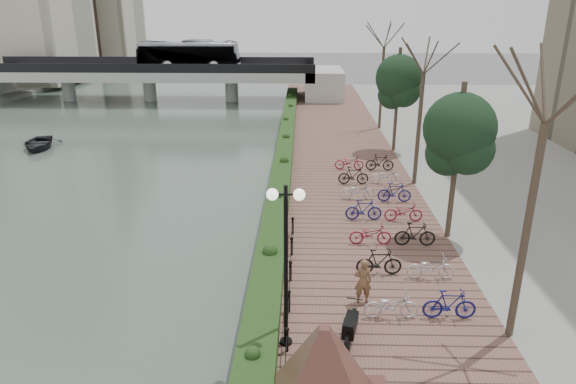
{
  "coord_description": "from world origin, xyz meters",
  "views": [
    {
      "loc": [
        1.78,
        -11.14,
        9.67
      ],
      "look_at": [
        1.16,
        10.18,
        2.0
      ],
      "focal_mm": 32.0,
      "sensor_mm": 36.0,
      "label": 1
    }
  ],
  "objects_px": {
    "lamppost": "(286,233)",
    "pedestrian": "(363,281)",
    "granite_monument": "(323,380)",
    "boat": "(38,143)",
    "motorcycle": "(351,325)"
  },
  "relations": [
    {
      "from": "motorcycle",
      "to": "pedestrian",
      "type": "relative_size",
      "value": 1.01
    },
    {
      "from": "lamppost",
      "to": "boat",
      "type": "distance_m",
      "value": 30.01
    },
    {
      "from": "granite_monument",
      "to": "pedestrian",
      "type": "xyz_separation_m",
      "value": [
        1.51,
        5.5,
        -0.62
      ]
    },
    {
      "from": "motorcycle",
      "to": "granite_monument",
      "type": "bearing_deg",
      "value": -91.96
    },
    {
      "from": "motorcycle",
      "to": "boat",
      "type": "xyz_separation_m",
      "value": [
        -20.64,
        22.9,
        -0.57
      ]
    },
    {
      "from": "lamppost",
      "to": "pedestrian",
      "type": "bearing_deg",
      "value": 42.97
    },
    {
      "from": "lamppost",
      "to": "motorcycle",
      "type": "distance_m",
      "value": 3.55
    },
    {
      "from": "lamppost",
      "to": "pedestrian",
      "type": "distance_m",
      "value": 4.29
    },
    {
      "from": "motorcycle",
      "to": "boat",
      "type": "distance_m",
      "value": 30.83
    },
    {
      "from": "lamppost",
      "to": "granite_monument",
      "type": "bearing_deg",
      "value": -73.98
    },
    {
      "from": "granite_monument",
      "to": "motorcycle",
      "type": "relative_size",
      "value": 3.34
    },
    {
      "from": "granite_monument",
      "to": "boat",
      "type": "distance_m",
      "value": 32.95
    },
    {
      "from": "motorcycle",
      "to": "pedestrian",
      "type": "xyz_separation_m",
      "value": [
        0.56,
        2.02,
        0.29
      ]
    },
    {
      "from": "lamppost",
      "to": "boat",
      "type": "xyz_separation_m",
      "value": [
        -18.76,
        23.15,
        -3.57
      ]
    },
    {
      "from": "granite_monument",
      "to": "motorcycle",
      "type": "distance_m",
      "value": 3.72
    }
  ]
}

